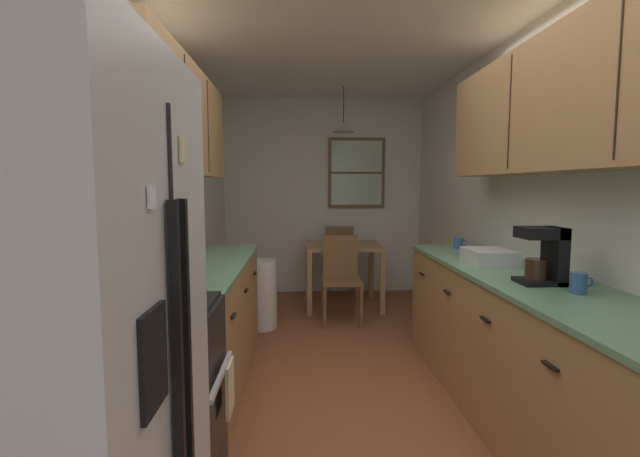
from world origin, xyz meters
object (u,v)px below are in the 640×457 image
object	(u,v)px
stove_range	(140,413)
dish_rack	(489,257)
microwave_over_range	(99,131)
dining_chair_far	(338,256)
storage_canister	(174,263)
coffee_maker	(546,254)
refrigerator	(42,403)
mug_spare	(579,283)
dining_table	(343,254)
dining_chair_near	(341,275)
mug_by_coffeemaker	(458,243)
trash_bin	(261,294)

from	to	relation	value
stove_range	dish_rack	bearing A→B (deg)	28.55
stove_range	microwave_over_range	world-z (taller)	microwave_over_range
dining_chair_far	dish_rack	bearing A→B (deg)	-75.31
storage_canister	dish_rack	bearing A→B (deg)	13.29
storage_canister	coffee_maker	xyz separation A→B (m)	(1.99, -0.13, 0.05)
refrigerator	microwave_over_range	size ratio (longest dim) A/B	2.78
microwave_over_range	mug_spare	bearing A→B (deg)	6.35
dining_table	dining_chair_near	bearing A→B (deg)	-97.23
stove_range	storage_canister	world-z (taller)	storage_canister
dining_chair_far	mug_spare	bearing A→B (deg)	-77.16
refrigerator	dining_chair_near	size ratio (longest dim) A/B	1.96
dining_table	coffee_maker	distance (m)	3.01
dining_table	refrigerator	bearing A→B (deg)	-105.95
mug_by_coffeemaker	dish_rack	bearing A→B (deg)	-94.62
dining_table	coffee_maker	bearing A→B (deg)	-74.41
microwave_over_range	dining_chair_near	xyz separation A→B (m)	(1.22, 2.72, -1.14)
dining_chair_far	microwave_over_range	bearing A→B (deg)	-108.19
dining_table	dining_chair_far	bearing A→B (deg)	90.18
microwave_over_range	dish_rack	distance (m)	2.41
storage_canister	coffee_maker	bearing A→B (deg)	-3.86
refrigerator	trash_bin	distance (m)	3.33
dining_chair_near	mug_spare	world-z (taller)	mug_spare
microwave_over_range	trash_bin	world-z (taller)	microwave_over_range
dining_table	trash_bin	distance (m)	1.22
trash_bin	mug_by_coffeemaker	distance (m)	1.97
stove_range	dining_chair_near	distance (m)	2.94
microwave_over_range	dining_chair_far	world-z (taller)	microwave_over_range
stove_range	dining_chair_near	bearing A→B (deg)	67.79
mug_by_coffeemaker	mug_spare	xyz separation A→B (m)	(0.03, -1.56, 0.01)
coffee_maker	dining_table	bearing A→B (deg)	105.59
trash_bin	storage_canister	size ratio (longest dim) A/B	3.22
refrigerator	stove_range	bearing A→B (deg)	92.25
refrigerator	dining_table	distance (m)	4.23
dining_table	microwave_over_range	bearing A→B (deg)	-111.31
storage_canister	microwave_over_range	bearing A→B (deg)	-100.24
mug_spare	storage_canister	bearing A→B (deg)	170.02
storage_canister	dish_rack	xyz separation A→B (m)	(1.95, 0.46, -0.06)
dining_table	dish_rack	xyz separation A→B (m)	(0.76, -2.28, 0.33)
mug_spare	dish_rack	xyz separation A→B (m)	(-0.09, 0.82, -0.00)
dining_chair_near	mug_by_coffeemaker	world-z (taller)	mug_by_coffeemaker
storage_canister	mug_by_coffeemaker	world-z (taller)	storage_canister
dish_rack	coffee_maker	bearing A→B (deg)	-85.76
stove_range	trash_bin	distance (m)	2.58
dining_table	mug_by_coffeemaker	distance (m)	1.77
stove_range	dining_table	world-z (taller)	stove_range
dining_chair_near	dish_rack	size ratio (longest dim) A/B	2.65
trash_bin	dish_rack	world-z (taller)	dish_rack
dining_table	mug_spare	distance (m)	3.23
dining_table	dining_chair_near	xyz separation A→B (m)	(-0.08, -0.62, -0.12)
microwave_over_range	trash_bin	size ratio (longest dim) A/B	0.93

